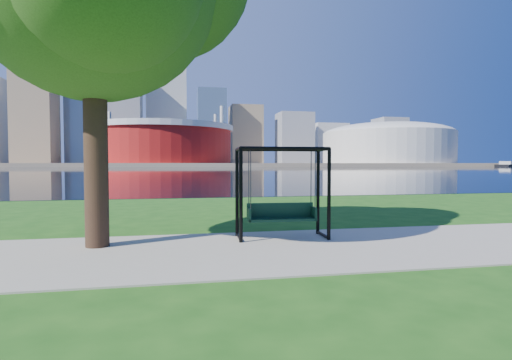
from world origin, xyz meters
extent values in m
plane|color=#1E5114|center=(0.00, 0.00, 0.00)|extent=(900.00, 900.00, 0.00)
cube|color=#9E937F|center=(0.00, -0.50, 0.01)|extent=(120.00, 4.00, 0.03)
cube|color=black|center=(0.00, 102.00, 0.01)|extent=(900.00, 180.00, 0.02)
cube|color=#937F60|center=(0.00, 306.00, 1.00)|extent=(900.00, 228.00, 2.00)
cylinder|color=maroon|center=(-10.00, 235.00, 13.00)|extent=(80.00, 80.00, 22.00)
cylinder|color=silver|center=(-10.00, 235.00, 22.50)|extent=(83.00, 83.00, 3.00)
cylinder|color=silver|center=(22.91, 254.00, 18.00)|extent=(2.00, 2.00, 32.00)
cylinder|color=silver|center=(-42.91, 254.00, 18.00)|extent=(2.00, 2.00, 32.00)
cylinder|color=silver|center=(-42.91, 216.00, 18.00)|extent=(2.00, 2.00, 32.00)
cylinder|color=silver|center=(22.91, 216.00, 18.00)|extent=(2.00, 2.00, 32.00)
cylinder|color=beige|center=(135.00, 235.00, 12.00)|extent=(84.00, 84.00, 20.00)
ellipsoid|color=beige|center=(135.00, 235.00, 21.00)|extent=(84.00, 84.00, 15.12)
cube|color=#998466|center=(-100.00, 300.00, 46.00)|extent=(26.00, 26.00, 88.00)
cube|color=slate|center=(-70.00, 325.00, 49.50)|extent=(30.00, 24.00, 95.00)
cube|color=gray|center=(-40.00, 305.00, 38.00)|extent=(24.00, 24.00, 72.00)
cube|color=silver|center=(-10.00, 335.00, 42.00)|extent=(32.00, 28.00, 80.00)
cube|color=slate|center=(25.00, 310.00, 31.00)|extent=(22.00, 22.00, 58.00)
cube|color=#998466|center=(55.00, 325.00, 26.00)|extent=(26.00, 26.00, 48.00)
cube|color=gray|center=(95.00, 315.00, 23.00)|extent=(28.00, 24.00, 42.00)
cube|color=silver|center=(135.00, 340.00, 20.00)|extent=(30.00, 26.00, 36.00)
cube|color=gray|center=(185.00, 320.00, 22.00)|extent=(24.00, 24.00, 40.00)
cube|color=#998466|center=(225.00, 335.00, 18.00)|extent=(26.00, 26.00, 32.00)
sphere|color=#998466|center=(-100.00, 300.00, 93.50)|extent=(10.00, 10.00, 10.00)
cylinder|color=black|center=(-0.43, 0.24, 1.04)|extent=(0.09, 0.09, 2.09)
cylinder|color=black|center=(1.56, 0.15, 1.04)|extent=(0.09, 0.09, 2.09)
cylinder|color=black|center=(-0.39, 1.05, 1.04)|extent=(0.09, 0.09, 2.09)
cylinder|color=black|center=(1.60, 0.96, 1.04)|extent=(0.09, 0.09, 2.09)
cylinder|color=black|center=(0.57, 0.19, 2.09)|extent=(2.00, 0.17, 0.08)
cylinder|color=black|center=(0.60, 1.01, 2.09)|extent=(2.00, 0.17, 0.08)
cylinder|color=black|center=(-0.41, 0.64, 2.09)|extent=(0.12, 0.82, 0.08)
cylinder|color=black|center=(-0.41, 0.64, 0.07)|extent=(0.10, 0.82, 0.07)
cylinder|color=black|center=(1.58, 0.56, 2.09)|extent=(0.12, 0.82, 0.08)
cylinder|color=black|center=(1.58, 0.56, 0.07)|extent=(0.10, 0.82, 0.07)
cube|color=black|center=(0.58, 0.60, 0.45)|extent=(1.60, 0.48, 0.05)
cube|color=black|center=(0.59, 0.78, 0.65)|extent=(1.59, 0.12, 0.34)
cube|color=black|center=(-0.18, 0.63, 0.58)|extent=(0.06, 0.41, 0.31)
cube|color=black|center=(1.35, 0.57, 0.58)|extent=(0.06, 0.41, 0.31)
cylinder|color=#37373C|center=(-0.17, 0.47, 1.38)|extent=(0.02, 0.02, 1.32)
cylinder|color=#37373C|center=(1.32, 0.40, 1.38)|extent=(0.02, 0.02, 1.32)
cylinder|color=#37373C|center=(-0.16, 0.80, 1.38)|extent=(0.02, 0.02, 1.32)
cylinder|color=#37373C|center=(1.34, 0.73, 1.38)|extent=(0.02, 0.02, 1.32)
cylinder|color=black|center=(-3.43, 0.40, 2.39)|extent=(0.48, 0.48, 4.77)
camera|label=1|loc=(-1.78, -8.32, 1.75)|focal=28.00mm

